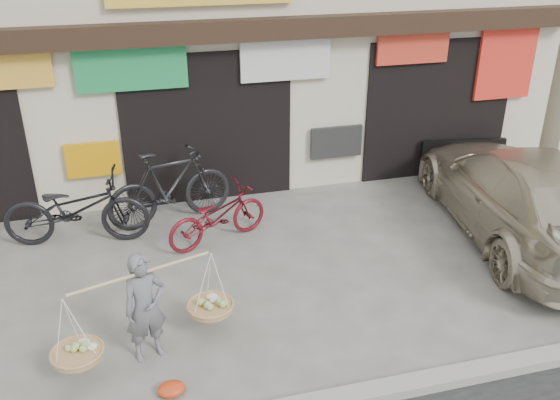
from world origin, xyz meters
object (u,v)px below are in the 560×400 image
object	(u,v)px
street_vendor	(146,312)
bike_1	(170,187)
bike_0	(76,209)
suv	(522,193)
bike_2	(217,216)

from	to	relation	value
street_vendor	bike_1	world-z (taller)	street_vendor
street_vendor	bike_0	world-z (taller)	street_vendor
street_vendor	bike_0	distance (m)	3.19
street_vendor	suv	xyz separation A→B (m)	(6.03, 1.52, 0.11)
bike_2	bike_0	bearing A→B (deg)	53.96
bike_0	bike_2	world-z (taller)	bike_0
street_vendor	suv	bearing A→B (deg)	-3.20
bike_1	street_vendor	bearing A→B (deg)	156.22
bike_2	street_vendor	bearing A→B (deg)	131.87
street_vendor	bike_2	xyz separation A→B (m)	(1.25, 2.52, -0.16)
street_vendor	bike_1	bearing A→B (deg)	62.52
bike_2	suv	size ratio (longest dim) A/B	0.33
bike_1	suv	bearing A→B (deg)	-122.80
street_vendor	bike_0	size ratio (longest dim) A/B	0.94
bike_2	bike_1	bearing A→B (deg)	14.22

